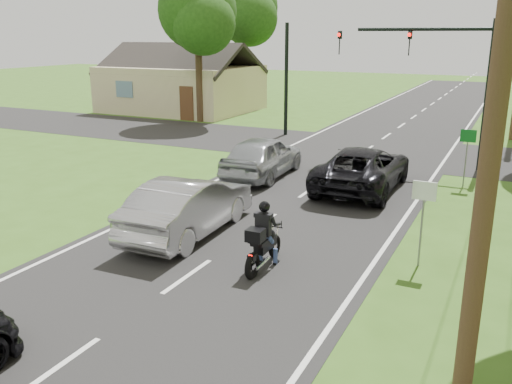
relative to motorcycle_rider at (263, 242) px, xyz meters
The scene contains 15 objects.
ground 1.94m from the motorcycle_rider, 138.40° to the right, with size 140.00×140.00×0.00m, color #345818.
road 8.92m from the motorcycle_rider, 98.83° to the left, with size 8.00×100.00×0.01m, color black.
cross_road 14.87m from the motorcycle_rider, 95.27° to the left, with size 60.00×7.00×0.01m, color black.
motorcycle_rider is the anchor object (origin of this frame).
dark_suv 7.81m from the motorcycle_rider, 88.06° to the left, with size 2.56×5.56×1.55m, color black.
silver_sedan 3.11m from the motorcycle_rider, 157.18° to the left, with size 1.70×4.88×1.61m, color #ADADB2.
silver_suv 8.73m from the motorcycle_rider, 115.45° to the left, with size 1.93×4.79×1.63m, color #A2A6AA.
traffic_signal 13.39m from the motorcycle_rider, 81.23° to the left, with size 6.38×0.44×6.00m.
signal_pole_far 18.18m from the motorcycle_rider, 111.36° to the left, with size 0.20×0.20×6.00m, color black.
utility_pole_near 7.30m from the motorcycle_rider, 33.60° to the right, with size 1.60×0.28×10.00m.
sign_white 3.89m from the motorcycle_rider, 27.93° to the left, with size 0.55×0.07×2.12m.
sign_green 10.43m from the motorcycle_rider, 70.11° to the left, with size 0.55×0.07×2.12m.
tree_left_near 23.47m from the motorcycle_rider, 125.19° to the left, with size 5.12×4.96×9.22m.
tree_left_far 32.92m from the motorcycle_rider, 117.82° to the left, with size 5.76×5.58×10.14m.
house 28.67m from the motorcycle_rider, 127.31° to the left, with size 10.20×8.00×4.84m.
Camera 1 is at (6.49, -9.64, 5.41)m, focal length 38.00 mm.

